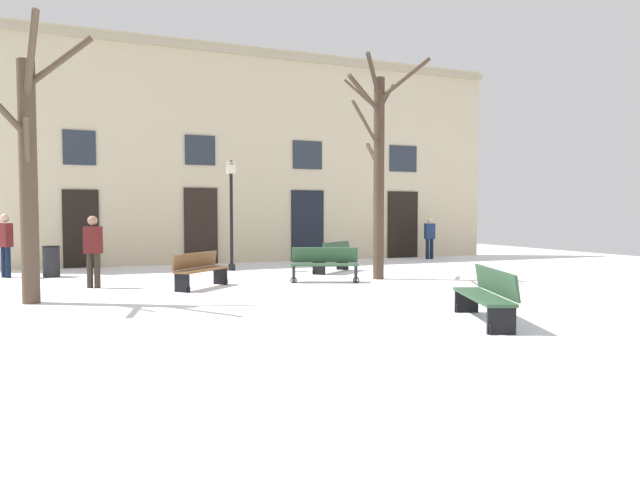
{
  "coord_description": "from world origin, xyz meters",
  "views": [
    {
      "loc": [
        -4.8,
        -10.99,
        1.73
      ],
      "look_at": [
        0.0,
        1.65,
        1.1
      ],
      "focal_mm": 30.15,
      "sensor_mm": 36.0,
      "label": 1
    }
  ],
  "objects_px": {
    "streetlamp": "(231,203)",
    "bench_near_lamp": "(200,270)",
    "person_by_shop_door": "(93,248)",
    "bench_back_to_back_right": "(333,257)",
    "tree_foreground": "(378,166)",
    "bench_by_litter_bin": "(486,295)",
    "bench_near_center_tree": "(325,264)",
    "person_crossing_plaza": "(430,236)",
    "person_strolling": "(5,242)",
    "tree_left_of_center": "(29,168)",
    "litter_bin": "(51,261)"
  },
  "relations": [
    {
      "from": "bench_by_litter_bin",
      "to": "tree_left_of_center",
      "type": "bearing_deg",
      "value": -103.12
    },
    {
      "from": "bench_by_litter_bin",
      "to": "tree_foreground",
      "type": "bearing_deg",
      "value": -169.94
    },
    {
      "from": "tree_left_of_center",
      "to": "bench_by_litter_bin",
      "type": "relative_size",
      "value": 2.73
    },
    {
      "from": "tree_left_of_center",
      "to": "streetlamp",
      "type": "bearing_deg",
      "value": 44.62
    },
    {
      "from": "person_crossing_plaza",
      "to": "bench_back_to_back_right",
      "type": "bearing_deg",
      "value": -142.21
    },
    {
      "from": "tree_left_of_center",
      "to": "bench_by_litter_bin",
      "type": "xyz_separation_m",
      "value": [
        7.12,
        -4.66,
        -2.19
      ]
    },
    {
      "from": "bench_near_center_tree",
      "to": "bench_near_lamp",
      "type": "xyz_separation_m",
      "value": [
        -3.16,
        0.01,
        -0.03
      ]
    },
    {
      "from": "streetlamp",
      "to": "bench_near_lamp",
      "type": "xyz_separation_m",
      "value": [
        -1.51,
        -3.74,
        -1.68
      ]
    },
    {
      "from": "bench_near_center_tree",
      "to": "bench_near_lamp",
      "type": "distance_m",
      "value": 3.16
    },
    {
      "from": "bench_back_to_back_right",
      "to": "person_crossing_plaza",
      "type": "height_order",
      "value": "person_crossing_plaza"
    },
    {
      "from": "streetlamp",
      "to": "person_crossing_plaza",
      "type": "height_order",
      "value": "streetlamp"
    },
    {
      "from": "tree_foreground",
      "to": "streetlamp",
      "type": "relative_size",
      "value": 1.71
    },
    {
      "from": "tree_left_of_center",
      "to": "person_crossing_plaza",
      "type": "height_order",
      "value": "tree_left_of_center"
    },
    {
      "from": "streetlamp",
      "to": "person_strolling",
      "type": "height_order",
      "value": "streetlamp"
    },
    {
      "from": "streetlamp",
      "to": "bench_near_lamp",
      "type": "distance_m",
      "value": 4.37
    },
    {
      "from": "bench_by_litter_bin",
      "to": "person_crossing_plaza",
      "type": "distance_m",
      "value": 12.62
    },
    {
      "from": "bench_back_to_back_right",
      "to": "litter_bin",
      "type": "bearing_deg",
      "value": -53.52
    },
    {
      "from": "person_strolling",
      "to": "person_crossing_plaza",
      "type": "xyz_separation_m",
      "value": [
        14.4,
        1.28,
        -0.08
      ]
    },
    {
      "from": "bench_back_to_back_right",
      "to": "person_crossing_plaza",
      "type": "relative_size",
      "value": 0.98
    },
    {
      "from": "bench_near_lamp",
      "to": "bench_near_center_tree",
      "type": "bearing_deg",
      "value": -45.2
    },
    {
      "from": "person_by_shop_door",
      "to": "bench_back_to_back_right",
      "type": "bearing_deg",
      "value": -144.85
    },
    {
      "from": "bench_near_lamp",
      "to": "tree_foreground",
      "type": "bearing_deg",
      "value": -43.91
    },
    {
      "from": "bench_by_litter_bin",
      "to": "bench_near_center_tree",
      "type": "height_order",
      "value": "bench_near_center_tree"
    },
    {
      "from": "bench_back_to_back_right",
      "to": "bench_near_lamp",
      "type": "distance_m",
      "value": 4.78
    },
    {
      "from": "streetlamp",
      "to": "bench_near_center_tree",
      "type": "height_order",
      "value": "streetlamp"
    },
    {
      "from": "bench_by_litter_bin",
      "to": "bench_near_lamp",
      "type": "bearing_deg",
      "value": -127.18
    },
    {
      "from": "bench_near_lamp",
      "to": "litter_bin",
      "type": "bearing_deg",
      "value": 88.17
    },
    {
      "from": "bench_near_lamp",
      "to": "person_strolling",
      "type": "bearing_deg",
      "value": 94.26
    },
    {
      "from": "bench_by_litter_bin",
      "to": "litter_bin",
      "type": "bearing_deg",
      "value": -122.69
    },
    {
      "from": "bench_back_to_back_right",
      "to": "person_crossing_plaza",
      "type": "distance_m",
      "value": 6.3
    },
    {
      "from": "tree_foreground",
      "to": "bench_back_to_back_right",
      "type": "xyz_separation_m",
      "value": [
        -0.47,
        2.05,
        -2.56
      ]
    },
    {
      "from": "tree_foreground",
      "to": "streetlamp",
      "type": "distance_m",
      "value": 4.97
    },
    {
      "from": "bench_near_lamp",
      "to": "person_crossing_plaza",
      "type": "xyz_separation_m",
      "value": [
        9.69,
        5.34,
        0.47
      ]
    },
    {
      "from": "litter_bin",
      "to": "bench_by_litter_bin",
      "type": "bearing_deg",
      "value": -52.76
    },
    {
      "from": "tree_left_of_center",
      "to": "tree_foreground",
      "type": "relative_size",
      "value": 0.91
    },
    {
      "from": "tree_left_of_center",
      "to": "bench_by_litter_bin",
      "type": "bearing_deg",
      "value": -33.18
    },
    {
      "from": "person_strolling",
      "to": "streetlamp",
      "type": "bearing_deg",
      "value": 45.29
    },
    {
      "from": "bench_near_center_tree",
      "to": "person_crossing_plaza",
      "type": "bearing_deg",
      "value": 60.32
    },
    {
      "from": "streetlamp",
      "to": "bench_near_lamp",
      "type": "bearing_deg",
      "value": -111.94
    },
    {
      "from": "litter_bin",
      "to": "person_crossing_plaza",
      "type": "relative_size",
      "value": 0.53
    },
    {
      "from": "streetlamp",
      "to": "person_crossing_plaza",
      "type": "xyz_separation_m",
      "value": [
        8.18,
        1.6,
        -1.21
      ]
    },
    {
      "from": "bench_near_center_tree",
      "to": "person_by_shop_door",
      "type": "bearing_deg",
      "value": -168.53
    },
    {
      "from": "litter_bin",
      "to": "person_strolling",
      "type": "xyz_separation_m",
      "value": [
        -1.15,
        0.26,
        0.55
      ]
    },
    {
      "from": "bench_near_lamp",
      "to": "tree_left_of_center",
      "type": "bearing_deg",
      "value": 153.04
    },
    {
      "from": "tree_foreground",
      "to": "bench_by_litter_bin",
      "type": "relative_size",
      "value": 3.01
    },
    {
      "from": "bench_by_litter_bin",
      "to": "bench_near_lamp",
      "type": "xyz_separation_m",
      "value": [
        -3.71,
        5.77,
        -0.01
      ]
    },
    {
      "from": "tree_foreground",
      "to": "person_crossing_plaza",
      "type": "height_order",
      "value": "tree_foreground"
    },
    {
      "from": "litter_bin",
      "to": "bench_near_lamp",
      "type": "distance_m",
      "value": 5.21
    },
    {
      "from": "person_crossing_plaza",
      "to": "tree_foreground",
      "type": "bearing_deg",
      "value": -126.08
    },
    {
      "from": "bench_back_to_back_right",
      "to": "bench_near_lamp",
      "type": "xyz_separation_m",
      "value": [
        -4.27,
        -2.14,
        -0.04
      ]
    }
  ]
}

